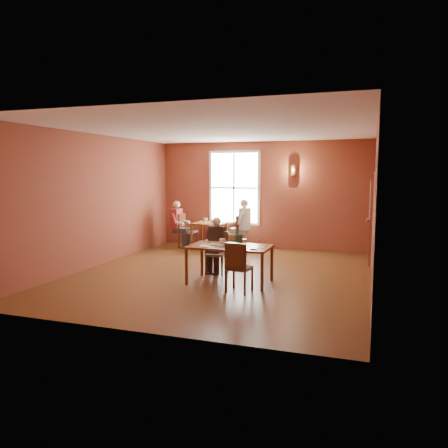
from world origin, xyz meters
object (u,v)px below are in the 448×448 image
(chair_diner_main, at_px, (217,253))
(diner_maroon, at_px, (187,225))
(main_table, at_px, (230,264))
(chair_empty, at_px, (239,267))
(second_table, at_px, (210,236))
(chair_diner_white, at_px, (232,233))
(chair_diner_maroon, at_px, (188,231))
(diner_white, at_px, (233,226))
(diner_main, at_px, (216,247))

(chair_diner_main, xyz_separation_m, diner_maroon, (-1.89, 2.77, 0.21))
(main_table, height_order, chair_diner_main, chair_diner_main)
(chair_empty, xyz_separation_m, second_table, (-2.07, 3.97, -0.08))
(chair_diner_white, height_order, chair_diner_maroon, chair_diner_white)
(main_table, bearing_deg, chair_diner_maroon, 124.60)
(diner_white, relative_size, diner_maroon, 1.05)
(diner_main, distance_m, chair_empty, 1.46)
(chair_diner_main, height_order, chair_diner_white, chair_diner_white)
(chair_empty, xyz_separation_m, diner_maroon, (-2.75, 3.97, 0.19))
(diner_maroon, bearing_deg, chair_empty, 34.66)
(diner_white, distance_m, chair_diner_maroon, 1.34)
(chair_diner_main, distance_m, diner_main, 0.13)
(chair_empty, height_order, diner_maroon, diner_maroon)
(chair_empty, bearing_deg, chair_diner_main, 130.99)
(second_table, bearing_deg, chair_empty, -62.51)
(chair_empty, distance_m, diner_maroon, 4.83)
(chair_empty, relative_size, chair_diner_white, 0.93)
(second_table, bearing_deg, diner_white, 0.00)
(second_table, bearing_deg, chair_diner_white, 0.00)
(main_table, height_order, diner_maroon, diner_maroon)
(chair_diner_white, relative_size, diner_maroon, 0.75)
(second_table, distance_m, chair_diner_white, 0.66)
(diner_main, bearing_deg, chair_diner_main, -90.00)
(second_table, distance_m, diner_white, 0.75)
(diner_main, bearing_deg, diner_maroon, -55.98)
(chair_empty, bearing_deg, second_table, 122.99)
(chair_diner_maroon, bearing_deg, chair_diner_main, 33.88)
(chair_diner_white, relative_size, chair_diner_maroon, 1.01)
(diner_main, distance_m, diner_maroon, 3.38)
(second_table, relative_size, diner_maroon, 0.66)
(diner_white, bearing_deg, second_table, 90.00)
(chair_diner_maroon, height_order, diner_maroon, diner_maroon)
(second_table, xyz_separation_m, chair_diner_maroon, (-0.65, 0.00, 0.11))
(main_table, relative_size, second_table, 1.84)
(main_table, xyz_separation_m, chair_diner_main, (-0.50, 0.65, 0.08))
(diner_white, height_order, chair_diner_maroon, diner_white)
(diner_maroon, bearing_deg, main_table, 34.94)
(chair_diner_white, bearing_deg, diner_main, -168.68)
(chair_diner_white, xyz_separation_m, diner_white, (0.03, 0.00, 0.20))
(main_table, xyz_separation_m, chair_empty, (0.36, -0.55, 0.09))
(main_table, relative_size, chair_diner_main, 1.76)
(main_table, bearing_deg, chair_diner_white, 107.22)
(main_table, bearing_deg, diner_maroon, 124.94)
(chair_diner_maroon, bearing_deg, diner_white, 90.00)
(main_table, relative_size, chair_diner_maroon, 1.61)
(chair_empty, relative_size, second_table, 1.07)
(second_table, xyz_separation_m, diner_maroon, (-0.68, 0.00, 0.27))
(chair_diner_main, height_order, diner_white, diner_white)
(chair_diner_main, relative_size, chair_diner_white, 0.91)
(chair_diner_main, relative_size, diner_maroon, 0.68)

